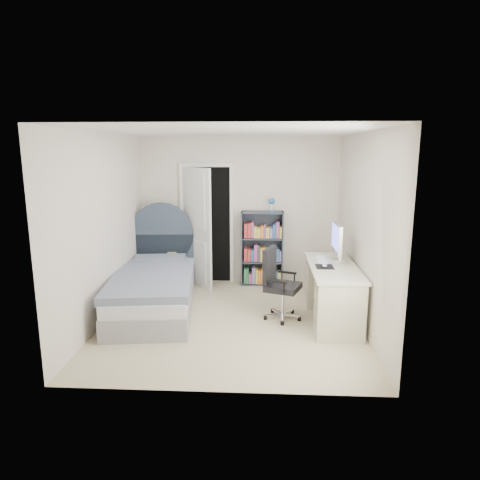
{
  "coord_description": "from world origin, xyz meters",
  "views": [
    {
      "loc": [
        0.41,
        -5.49,
        2.26
      ],
      "look_at": [
        0.11,
        0.19,
        1.08
      ],
      "focal_mm": 32.0,
      "sensor_mm": 36.0,
      "label": 1
    }
  ],
  "objects_px": {
    "desk": "(332,290)",
    "office_chair": "(277,280)",
    "bed": "(155,286)",
    "floor_lamp": "(196,248)",
    "nightstand": "(175,263)",
    "bookcase": "(262,251)"
  },
  "relations": [
    {
      "from": "bookcase",
      "to": "floor_lamp",
      "type": "bearing_deg",
      "value": -177.19
    },
    {
      "from": "bed",
      "to": "desk",
      "type": "distance_m",
      "value": 2.54
    },
    {
      "from": "bookcase",
      "to": "office_chair",
      "type": "height_order",
      "value": "bookcase"
    },
    {
      "from": "bed",
      "to": "bookcase",
      "type": "relative_size",
      "value": 1.62
    },
    {
      "from": "bed",
      "to": "office_chair",
      "type": "bearing_deg",
      "value": -9.61
    },
    {
      "from": "desk",
      "to": "bed",
      "type": "bearing_deg",
      "value": 172.4
    },
    {
      "from": "desk",
      "to": "office_chair",
      "type": "xyz_separation_m",
      "value": [
        -0.74,
        0.04,
        0.12
      ]
    },
    {
      "from": "floor_lamp",
      "to": "desk",
      "type": "xyz_separation_m",
      "value": [
        2.09,
        -1.5,
        -0.22
      ]
    },
    {
      "from": "floor_lamp",
      "to": "desk",
      "type": "relative_size",
      "value": 1.0
    },
    {
      "from": "bed",
      "to": "office_chair",
      "type": "xyz_separation_m",
      "value": [
        1.78,
        -0.3,
        0.22
      ]
    },
    {
      "from": "floor_lamp",
      "to": "office_chair",
      "type": "bearing_deg",
      "value": -47.34
    },
    {
      "from": "nightstand",
      "to": "desk",
      "type": "bearing_deg",
      "value": -30.03
    },
    {
      "from": "floor_lamp",
      "to": "bookcase",
      "type": "height_order",
      "value": "floor_lamp"
    },
    {
      "from": "desk",
      "to": "nightstand",
      "type": "bearing_deg",
      "value": 149.97
    },
    {
      "from": "bed",
      "to": "bookcase",
      "type": "distance_m",
      "value": 2.0
    },
    {
      "from": "desk",
      "to": "bookcase",
      "type": "bearing_deg",
      "value": 121.5
    },
    {
      "from": "nightstand",
      "to": "bookcase",
      "type": "relative_size",
      "value": 0.4
    },
    {
      "from": "nightstand",
      "to": "bookcase",
      "type": "height_order",
      "value": "bookcase"
    },
    {
      "from": "bed",
      "to": "floor_lamp",
      "type": "height_order",
      "value": "floor_lamp"
    },
    {
      "from": "nightstand",
      "to": "office_chair",
      "type": "bearing_deg",
      "value": -39.03
    },
    {
      "from": "office_chair",
      "to": "desk",
      "type": "bearing_deg",
      "value": -2.73
    },
    {
      "from": "bed",
      "to": "desk",
      "type": "height_order",
      "value": "bed"
    }
  ]
}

